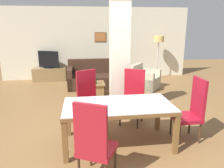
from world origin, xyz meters
name	(u,v)px	position (x,y,z in m)	size (l,w,h in m)	color
ground_plane	(118,143)	(0.00, 0.00, 0.00)	(18.00, 18.00, 0.00)	brown
back_wall	(97,43)	(0.00, 5.11, 1.35)	(7.20, 0.09, 2.70)	beige
divider_pillar	(120,57)	(0.25, 1.36, 1.35)	(0.43, 0.30, 2.70)	beige
dining_table	(118,112)	(0.00, 0.00, 0.61)	(1.85, 0.97, 0.75)	brown
dining_chair_head_right	(192,109)	(1.35, 0.00, 0.59)	(0.46, 0.46, 1.15)	maroon
dining_chair_far_right	(133,96)	(0.46, 0.86, 0.59)	(0.62, 0.62, 1.15)	maroon
dining_chair_far_left	(89,97)	(-0.46, 0.90, 0.59)	(0.62, 0.62, 1.15)	maroon
dining_chair_near_left	(94,142)	(-0.46, -0.91, 0.59)	(0.62, 0.62, 1.15)	maroon
sofa	(95,78)	(-0.18, 3.76, 0.30)	(1.77, 0.93, 0.91)	#3E271B
armchair	(144,80)	(1.42, 3.37, 0.28)	(1.17, 1.16, 0.78)	#BEB497
coffee_table	(92,89)	(-0.32, 2.73, 0.21)	(0.74, 0.56, 0.41)	olive
bottle	(96,81)	(-0.22, 2.61, 0.50)	(0.06, 0.06, 0.24)	#194C23
tv_stand	(50,74)	(-1.81, 4.83, 0.24)	(1.21, 0.40, 0.49)	olive
tv_screen	(49,60)	(-1.81, 4.83, 0.80)	(0.77, 0.37, 0.64)	black
floor_lamp	(159,43)	(2.31, 4.60, 1.40)	(0.39, 0.39, 1.65)	#B7B7BC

